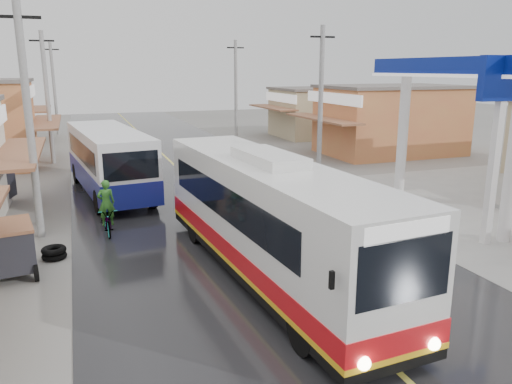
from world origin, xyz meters
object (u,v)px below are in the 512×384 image
Objects in this scene: tricycle_near at (10,246)px; tyre_stack at (54,253)px; second_bus at (109,160)px; cyclist at (107,216)px; coach_bus at (267,218)px.

tyre_stack is (1.08, 0.94, -0.68)m from tricycle_near.
second_bus is 4.63× the size of cyclist.
coach_bus is 7.39m from tricycle_near.
cyclist is at bearing 47.60° from tyre_stack.
tyre_stack is (-2.32, -7.96, -1.44)m from second_bus.
tricycle_near is at bearing -117.78° from second_bus.
second_bus is 12.39× the size of tyre_stack.
tricycle_near reaches higher than tyre_stack.
tricycle_near is (-3.40, -8.90, -0.77)m from second_bus.
coach_bus reaches higher than tyre_stack.
second_bus reaches higher than tyre_stack.
coach_bus is at bearing -79.87° from second_bus.
tyre_stack is at bearing -113.12° from second_bus.
coach_bus is at bearing -28.63° from tricycle_near.
second_bus reaches higher than cyclist.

